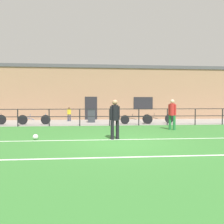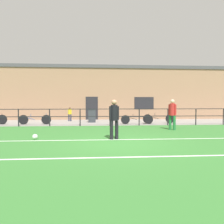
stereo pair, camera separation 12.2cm
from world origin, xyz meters
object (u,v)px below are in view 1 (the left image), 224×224
object	(u,v)px
player_striker	(172,113)
soccer_ball_match	(36,137)
bicycle_parked_2	(158,119)
trash_bin_0	(91,116)
bicycle_parked_3	(34,120)
spectator_child	(69,113)
player_goalkeeper	(115,117)
bicycle_parked_0	(136,119)

from	to	relation	value
player_striker	soccer_ball_match	bearing A→B (deg)	67.86
bicycle_parked_2	trash_bin_0	xyz separation A→B (m)	(-4.98, 1.10, 0.18)
bicycle_parked_2	bicycle_parked_3	distance (m)	8.98
player_striker	spectator_child	distance (m)	8.83
bicycle_parked_3	player_striker	bearing A→B (deg)	-21.65
player_goalkeeper	spectator_child	size ratio (longest dim) A/B	1.42
spectator_child	bicycle_parked_0	world-z (taller)	spectator_child
spectator_child	bicycle_parked_3	size ratio (longest dim) A/B	0.53
soccer_ball_match	bicycle_parked_0	bearing A→B (deg)	46.27
player_goalkeeper	soccer_ball_match	size ratio (longest dim) A/B	7.58
soccer_ball_match	bicycle_parked_2	xyz separation A→B (m)	(7.22, 6.17, 0.26)
bicycle_parked_2	spectator_child	bearing A→B (deg)	161.37
player_striker	spectator_child	world-z (taller)	player_striker
bicycle_parked_0	bicycle_parked_3	distance (m)	7.26
player_goalkeeper	trash_bin_0	size ratio (longest dim) A/B	1.59
trash_bin_0	bicycle_parked_0	bearing A→B (deg)	-25.03
bicycle_parked_0	bicycle_parked_3	xyz separation A→B (m)	(-7.26, 0.25, 0.01)
spectator_child	trash_bin_0	bearing A→B (deg)	166.79
player_goalkeeper	bicycle_parked_3	xyz separation A→B (m)	(-5.11, 6.22, -0.58)
bicycle_parked_2	trash_bin_0	size ratio (longest dim) A/B	2.25
spectator_child	bicycle_parked_0	xyz separation A→B (m)	(5.13, -2.74, -0.33)
soccer_ball_match	spectator_child	xyz separation A→B (m)	(0.36, 8.48, 0.58)
bicycle_parked_0	trash_bin_0	size ratio (longest dim) A/B	2.21
player_striker	bicycle_parked_3	world-z (taller)	player_striker
spectator_child	soccer_ball_match	bearing A→B (deg)	107.30
soccer_ball_match	bicycle_parked_2	distance (m)	9.50
trash_bin_0	spectator_child	bearing A→B (deg)	147.05
player_goalkeeper	bicycle_parked_3	distance (m)	8.07
player_striker	player_goalkeeper	bearing A→B (deg)	85.50
bicycle_parked_0	spectator_child	bearing A→B (deg)	151.94
soccer_ball_match	player_striker	bearing A→B (deg)	20.29
soccer_ball_match	spectator_child	size ratio (longest dim) A/B	0.19
bicycle_parked_2	trash_bin_0	bearing A→B (deg)	167.58
bicycle_parked_3	soccer_ball_match	bearing A→B (deg)	-73.60
player_goalkeeper	bicycle_parked_0	distance (m)	6.37
soccer_ball_match	bicycle_parked_0	world-z (taller)	bicycle_parked_0
spectator_child	trash_bin_0	world-z (taller)	spectator_child
bicycle_parked_3	spectator_child	bearing A→B (deg)	49.42
player_striker	bicycle_parked_3	xyz separation A→B (m)	(-8.67, 3.44, -0.62)
spectator_child	player_goalkeeper	bearing A→B (deg)	128.68
player_goalkeeper	soccer_ball_match	world-z (taller)	player_goalkeeper
bicycle_parked_3	trash_bin_0	bearing A→B (deg)	17.62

